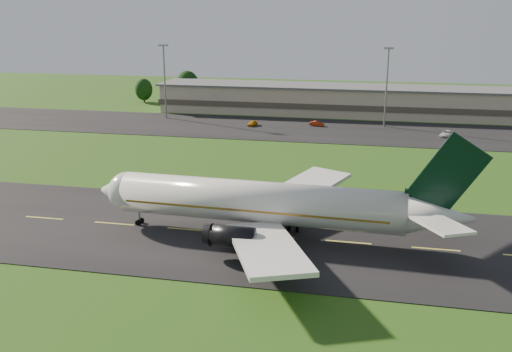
% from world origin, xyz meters
% --- Properties ---
extents(ground, '(360.00, 360.00, 0.00)m').
position_xyz_m(ground, '(0.00, 0.00, 0.00)').
color(ground, '#1F4511').
rests_on(ground, ground).
extents(taxiway, '(220.00, 30.00, 0.10)m').
position_xyz_m(taxiway, '(0.00, 0.00, 0.05)').
color(taxiway, black).
rests_on(taxiway, ground).
extents(apron, '(260.00, 30.00, 0.10)m').
position_xyz_m(apron, '(0.00, 72.00, 0.05)').
color(apron, black).
rests_on(apron, ground).
extents(airliner, '(51.29, 42.15, 15.57)m').
position_xyz_m(airliner, '(-11.06, -0.03, 4.66)').
color(airliner, white).
rests_on(airliner, ground).
extents(terminal, '(145.00, 16.00, 8.40)m').
position_xyz_m(terminal, '(6.40, 96.18, 3.99)').
color(terminal, '#C5B597').
rests_on(terminal, ground).
extents(light_mast_west, '(2.40, 1.20, 20.35)m').
position_xyz_m(light_mast_west, '(-55.00, 80.00, 12.74)').
color(light_mast_west, gray).
rests_on(light_mast_west, ground).
extents(light_mast_centre, '(2.40, 1.20, 20.35)m').
position_xyz_m(light_mast_centre, '(5.00, 80.00, 12.74)').
color(light_mast_centre, gray).
rests_on(light_mast_centre, ground).
extents(tree_line, '(196.03, 8.60, 10.67)m').
position_xyz_m(tree_line, '(33.75, 106.16, 5.06)').
color(tree_line, black).
rests_on(tree_line, ground).
extents(service_vehicle_a, '(2.41, 4.20, 1.35)m').
position_xyz_m(service_vehicle_a, '(-28.86, 73.92, 0.77)').
color(service_vehicle_a, '#C98F0B').
rests_on(service_vehicle_a, apron).
extents(service_vehicle_b, '(4.01, 2.17, 1.25)m').
position_xyz_m(service_vehicle_b, '(-12.26, 76.93, 0.73)').
color(service_vehicle_b, '#9E270A').
rests_on(service_vehicle_b, apron).
extents(service_vehicle_c, '(4.28, 5.55, 1.40)m').
position_xyz_m(service_vehicle_c, '(19.74, 70.56, 0.80)').
color(service_vehicle_c, silver).
rests_on(service_vehicle_c, apron).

